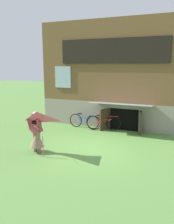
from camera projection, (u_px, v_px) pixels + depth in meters
name	position (u px, v px, depth m)	size (l,w,h in m)	color
ground_plane	(89.00, 148.00, 8.68)	(60.00, 60.00, 0.00)	#56843D
log_house	(123.00, 74.00, 13.00)	(7.67, 5.85, 5.28)	gray
person	(36.00, 135.00, 8.20)	(0.60, 0.52, 1.52)	#7F6B51
kite	(37.00, 125.00, 7.39)	(1.14, 1.18, 1.51)	#E54C7F
bicycle_red	(104.00, 123.00, 11.05)	(1.62, 0.48, 0.76)	black
bicycle_blue	(84.00, 121.00, 11.46)	(1.63, 0.11, 0.74)	black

